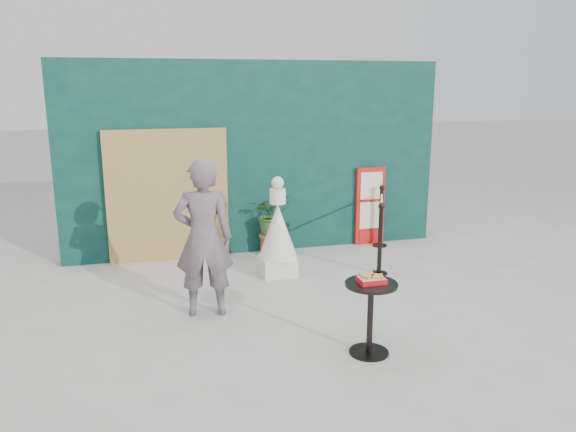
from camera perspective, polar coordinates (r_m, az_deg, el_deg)
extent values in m
plane|color=#ADAAA5|center=(6.39, 2.88, -11.19)|extent=(60.00, 60.00, 0.00)
cube|color=#0A2D2D|center=(8.94, -3.30, 5.92)|extent=(6.00, 0.30, 3.00)
cube|color=tan|center=(8.63, -12.10, 2.01)|extent=(1.80, 0.08, 2.00)
imported|color=slate|center=(6.50, -8.58, -2.24)|extent=(0.72, 0.53, 1.84)
cube|color=red|center=(9.48, 8.32, 1.01)|extent=(0.50, 0.06, 1.30)
cube|color=beige|center=(9.38, 8.47, 3.05)|extent=(0.38, 0.02, 0.45)
cube|color=beige|center=(9.48, 8.37, 0.08)|extent=(0.38, 0.02, 0.45)
cube|color=red|center=(9.57, 8.30, -1.96)|extent=(0.38, 0.02, 0.18)
cube|color=white|center=(7.99, -1.03, -5.06)|extent=(0.47, 0.47, 0.26)
cone|color=silver|center=(7.84, -1.04, -1.49)|extent=(0.55, 0.55, 0.77)
cylinder|color=white|center=(7.73, -1.06, 2.02)|extent=(0.22, 0.22, 0.21)
sphere|color=white|center=(7.70, -1.06, 3.40)|extent=(0.17, 0.17, 0.17)
cylinder|color=black|center=(5.88, 8.22, -13.52)|extent=(0.40, 0.40, 0.02)
cylinder|color=black|center=(5.73, 8.33, -10.39)|extent=(0.06, 0.06, 0.72)
cylinder|color=black|center=(5.59, 8.46, -6.87)|extent=(0.52, 0.52, 0.03)
cube|color=red|center=(5.58, 8.48, -6.48)|extent=(0.26, 0.19, 0.05)
cube|color=red|center=(5.57, 8.49, -6.22)|extent=(0.24, 0.17, 0.00)
cube|color=#DA904F|center=(5.56, 8.07, -6.08)|extent=(0.15, 0.14, 0.02)
cube|color=tan|center=(5.57, 9.05, -6.08)|extent=(0.13, 0.13, 0.02)
cone|color=yellow|center=(5.61, 8.48, -5.72)|extent=(0.06, 0.06, 0.06)
cylinder|color=brown|center=(8.90, -1.69, -3.01)|extent=(0.35, 0.35, 0.29)
cylinder|color=brown|center=(8.86, -1.69, -1.96)|extent=(0.39, 0.39, 0.05)
imported|color=#2D5223|center=(8.77, -1.71, 0.21)|extent=(0.58, 0.50, 0.64)
cylinder|color=black|center=(8.15, 9.21, -5.76)|extent=(0.24, 0.24, 0.02)
cylinder|color=black|center=(8.01, 9.33, -2.58)|extent=(0.06, 0.06, 0.96)
sphere|color=black|center=(7.88, 9.47, 0.99)|extent=(0.09, 0.09, 0.09)
cylinder|color=black|center=(9.51, 9.30, -2.96)|extent=(0.24, 0.24, 0.02)
cylinder|color=black|center=(9.39, 9.40, -0.21)|extent=(0.06, 0.06, 0.96)
sphere|color=black|center=(9.29, 9.52, 2.85)|extent=(0.09, 0.09, 0.09)
cylinder|color=white|center=(8.61, 9.47, 1.28)|extent=(0.63, 1.31, 0.03)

